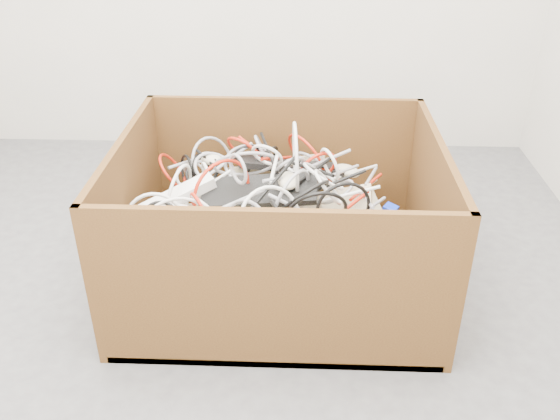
{
  "coord_description": "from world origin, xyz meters",
  "views": [
    {
      "loc": [
        0.27,
        -1.66,
        1.38
      ],
      "look_at": [
        0.2,
        0.21,
        0.3
      ],
      "focal_mm": 38.43,
      "sensor_mm": 36.0,
      "label": 1
    }
  ],
  "objects_px": {
    "power_strip_left": "(173,198)",
    "vga_plug": "(391,209)",
    "cardboard_box": "(276,248)",
    "power_strip_right": "(193,216)"
  },
  "relations": [
    {
      "from": "cardboard_box",
      "to": "power_strip_right",
      "type": "distance_m",
      "value": 0.35
    },
    {
      "from": "power_strip_right",
      "to": "vga_plug",
      "type": "bearing_deg",
      "value": 11.61
    },
    {
      "from": "power_strip_left",
      "to": "vga_plug",
      "type": "distance_m",
      "value": 0.76
    },
    {
      "from": "cardboard_box",
      "to": "vga_plug",
      "type": "xyz_separation_m",
      "value": [
        0.4,
        -0.02,
        0.19
      ]
    },
    {
      "from": "power_strip_right",
      "to": "cardboard_box",
      "type": "bearing_deg",
      "value": 24.31
    },
    {
      "from": "power_strip_right",
      "to": "vga_plug",
      "type": "distance_m",
      "value": 0.69
    },
    {
      "from": "cardboard_box",
      "to": "vga_plug",
      "type": "height_order",
      "value": "cardboard_box"
    },
    {
      "from": "cardboard_box",
      "to": "vga_plug",
      "type": "bearing_deg",
      "value": -3.51
    },
    {
      "from": "cardboard_box",
      "to": "power_strip_right",
      "type": "height_order",
      "value": "cardboard_box"
    },
    {
      "from": "power_strip_left",
      "to": "power_strip_right",
      "type": "height_order",
      "value": "power_strip_left"
    }
  ]
}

